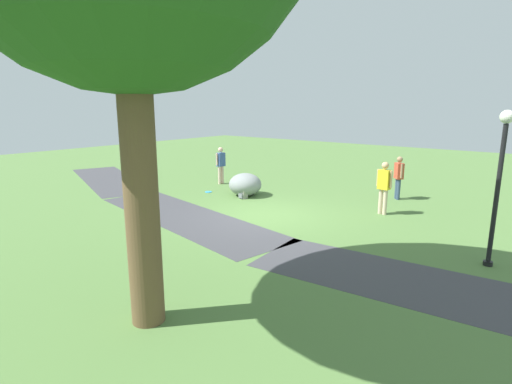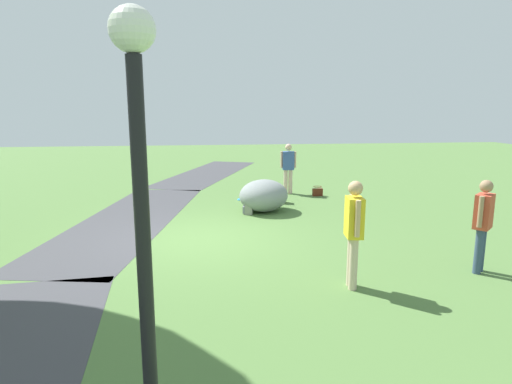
{
  "view_description": "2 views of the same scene",
  "coord_description": "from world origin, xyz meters",
  "px_view_note": "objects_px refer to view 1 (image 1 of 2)",
  "views": [
    {
      "loc": [
        -7.46,
        9.9,
        3.5
      ],
      "look_at": [
        -0.62,
        1.27,
        1.08
      ],
      "focal_mm": 28.17,
      "sensor_mm": 36.0,
      "label": 1
    },
    {
      "loc": [
        -9.04,
        -0.22,
        2.79
      ],
      "look_at": [
        0.98,
        -1.44,
        0.81
      ],
      "focal_mm": 30.3,
      "sensor_mm": 36.0,
      "label": 2
    }
  ],
  "objects_px": {
    "woman_with_handbag": "(221,163)",
    "passerby_on_path": "(384,184)",
    "backpack_by_boulder": "(243,193)",
    "lawn_boulder": "(245,184)",
    "spare_backpack_on_lawn": "(237,185)",
    "lamp_post": "(500,172)",
    "handbag_on_grass": "(242,179)",
    "frisbee_on_grass": "(208,192)",
    "man_near_boulder": "(399,175)"
  },
  "relations": [
    {
      "from": "man_near_boulder",
      "to": "backpack_by_boulder",
      "type": "bearing_deg",
      "value": 37.29
    },
    {
      "from": "lawn_boulder",
      "to": "handbag_on_grass",
      "type": "bearing_deg",
      "value": -47.41
    },
    {
      "from": "passerby_on_path",
      "to": "backpack_by_boulder",
      "type": "distance_m",
      "value": 5.15
    },
    {
      "from": "woman_with_handbag",
      "to": "man_near_boulder",
      "type": "distance_m",
      "value": 7.49
    },
    {
      "from": "man_near_boulder",
      "to": "passerby_on_path",
      "type": "relative_size",
      "value": 0.94
    },
    {
      "from": "lawn_boulder",
      "to": "handbag_on_grass",
      "type": "xyz_separation_m",
      "value": [
        1.84,
        -2.01,
        -0.3
      ]
    },
    {
      "from": "woman_with_handbag",
      "to": "passerby_on_path",
      "type": "relative_size",
      "value": 0.96
    },
    {
      "from": "spare_backpack_on_lawn",
      "to": "frisbee_on_grass",
      "type": "distance_m",
      "value": 1.27
    },
    {
      "from": "lawn_boulder",
      "to": "frisbee_on_grass",
      "type": "distance_m",
      "value": 1.68
    },
    {
      "from": "frisbee_on_grass",
      "to": "handbag_on_grass",
      "type": "bearing_deg",
      "value": -83.31
    },
    {
      "from": "lawn_boulder",
      "to": "man_near_boulder",
      "type": "xyz_separation_m",
      "value": [
        -4.87,
        -3.06,
        0.49
      ]
    },
    {
      "from": "backpack_by_boulder",
      "to": "frisbee_on_grass",
      "type": "xyz_separation_m",
      "value": [
        1.82,
        0.03,
        -0.18
      ]
    },
    {
      "from": "spare_backpack_on_lawn",
      "to": "lamp_post",
      "type": "bearing_deg",
      "value": 164.66
    },
    {
      "from": "passerby_on_path",
      "to": "spare_backpack_on_lawn",
      "type": "xyz_separation_m",
      "value": [
        6.23,
        0.02,
        -0.8
      ]
    },
    {
      "from": "woman_with_handbag",
      "to": "spare_backpack_on_lawn",
      "type": "height_order",
      "value": "woman_with_handbag"
    },
    {
      "from": "handbag_on_grass",
      "to": "frisbee_on_grass",
      "type": "xyz_separation_m",
      "value": [
        -0.29,
        2.48,
        -0.13
      ]
    },
    {
      "from": "backpack_by_boulder",
      "to": "frisbee_on_grass",
      "type": "distance_m",
      "value": 1.83
    },
    {
      "from": "frisbee_on_grass",
      "to": "lawn_boulder",
      "type": "bearing_deg",
      "value": -162.95
    },
    {
      "from": "passerby_on_path",
      "to": "frisbee_on_grass",
      "type": "height_order",
      "value": "passerby_on_path"
    },
    {
      "from": "passerby_on_path",
      "to": "lawn_boulder",
      "type": "bearing_deg",
      "value": 7.28
    },
    {
      "from": "lawn_boulder",
      "to": "passerby_on_path",
      "type": "distance_m",
      "value": 5.31
    },
    {
      "from": "handbag_on_grass",
      "to": "frisbee_on_grass",
      "type": "distance_m",
      "value": 2.5
    },
    {
      "from": "woman_with_handbag",
      "to": "spare_backpack_on_lawn",
      "type": "xyz_separation_m",
      "value": [
        -1.37,
        0.49,
        -0.75
      ]
    },
    {
      "from": "lamp_post",
      "to": "lawn_boulder",
      "type": "relative_size",
      "value": 1.79
    },
    {
      "from": "lamp_post",
      "to": "backpack_by_boulder",
      "type": "distance_m",
      "value": 8.77
    },
    {
      "from": "passerby_on_path",
      "to": "frisbee_on_grass",
      "type": "xyz_separation_m",
      "value": [
        6.79,
        1.14,
        -0.98
      ]
    },
    {
      "from": "passerby_on_path",
      "to": "frisbee_on_grass",
      "type": "relative_size",
      "value": 6.3
    },
    {
      "from": "passerby_on_path",
      "to": "lamp_post",
      "type": "bearing_deg",
      "value": 142.26
    },
    {
      "from": "frisbee_on_grass",
      "to": "lamp_post",
      "type": "bearing_deg",
      "value": 171.53
    },
    {
      "from": "handbag_on_grass",
      "to": "frisbee_on_grass",
      "type": "relative_size",
      "value": 1.19
    },
    {
      "from": "handbag_on_grass",
      "to": "spare_backpack_on_lawn",
      "type": "distance_m",
      "value": 1.6
    },
    {
      "from": "woman_with_handbag",
      "to": "passerby_on_path",
      "type": "height_order",
      "value": "passerby_on_path"
    },
    {
      "from": "lamp_post",
      "to": "spare_backpack_on_lawn",
      "type": "xyz_separation_m",
      "value": [
        9.68,
        -2.65,
        -1.91
      ]
    },
    {
      "from": "man_near_boulder",
      "to": "spare_backpack_on_lawn",
      "type": "height_order",
      "value": "man_near_boulder"
    },
    {
      "from": "lawn_boulder",
      "to": "backpack_by_boulder",
      "type": "relative_size",
      "value": 4.72
    },
    {
      "from": "man_near_boulder",
      "to": "backpack_by_boulder",
      "type": "relative_size",
      "value": 4.03
    },
    {
      "from": "passerby_on_path",
      "to": "man_near_boulder",
      "type": "bearing_deg",
      "value": -81.43
    },
    {
      "from": "lamp_post",
      "to": "frisbee_on_grass",
      "type": "distance_m",
      "value": 10.56
    },
    {
      "from": "frisbee_on_grass",
      "to": "backpack_by_boulder",
      "type": "bearing_deg",
      "value": -179.07
    },
    {
      "from": "woman_with_handbag",
      "to": "passerby_on_path",
      "type": "distance_m",
      "value": 7.61
    },
    {
      "from": "woman_with_handbag",
      "to": "passerby_on_path",
      "type": "xyz_separation_m",
      "value": [
        -7.6,
        0.47,
        0.05
      ]
    },
    {
      "from": "lawn_boulder",
      "to": "handbag_on_grass",
      "type": "distance_m",
      "value": 2.74
    },
    {
      "from": "spare_backpack_on_lawn",
      "to": "woman_with_handbag",
      "type": "bearing_deg",
      "value": -19.52
    },
    {
      "from": "lawn_boulder",
      "to": "frisbee_on_grass",
      "type": "xyz_separation_m",
      "value": [
        1.55,
        0.48,
        -0.43
      ]
    },
    {
      "from": "passerby_on_path",
      "to": "handbag_on_grass",
      "type": "xyz_separation_m",
      "value": [
        7.08,
        -1.34,
        -0.85
      ]
    },
    {
      "from": "lamp_post",
      "to": "man_near_boulder",
      "type": "distance_m",
      "value": 6.44
    },
    {
      "from": "backpack_by_boulder",
      "to": "lawn_boulder",
      "type": "bearing_deg",
      "value": -58.69
    },
    {
      "from": "man_near_boulder",
      "to": "handbag_on_grass",
      "type": "height_order",
      "value": "man_near_boulder"
    },
    {
      "from": "passerby_on_path",
      "to": "spare_backpack_on_lawn",
      "type": "relative_size",
      "value": 4.27
    },
    {
      "from": "handbag_on_grass",
      "to": "spare_backpack_on_lawn",
      "type": "relative_size",
      "value": 0.81
    }
  ]
}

